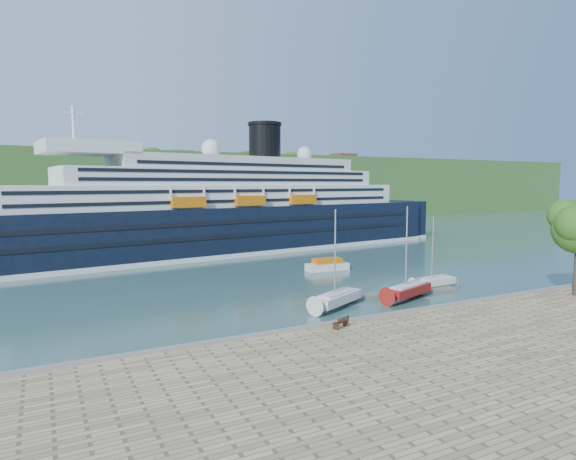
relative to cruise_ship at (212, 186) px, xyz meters
The scene contains 10 objects.
ground 55.54m from the cruise_ship, 82.15° to the right, with size 400.00×400.00×0.00m, color #2F544F.
far_hillside 91.79m from the cruise_ship, 85.39° to the left, with size 400.00×50.00×24.00m, color #305321.
quay_coping 55.48m from the cruise_ship, 82.18° to the right, with size 220.00×0.50×0.30m, color slate.
cruise_ship is the anchor object (origin of this frame).
park_bench 56.39m from the cruise_ship, 96.95° to the right, with size 1.74×0.71×1.12m, color #4C2815, non-canonical shape.
floating_pontoon 46.57m from the cruise_ship, 78.95° to the right, with size 16.58×2.03×0.37m, color slate, non-canonical shape.
sailboat_white_near 46.37m from the cruise_ship, 91.34° to the right, with size 7.94×2.20×10.25m, color silver, non-canonical shape.
sailboat_red 47.68m from the cruise_ship, 79.77° to the right, with size 8.03×2.23×10.37m, color maroon, non-canonical shape.
sailboat_white_far 46.77m from the cruise_ship, 70.57° to the right, with size 6.90×1.92×8.91m, color silver, non-canonical shape.
tender_launch 30.26m from the cruise_ship, 68.87° to the right, with size 6.82×2.33×1.89m, color #CC680C, non-canonical shape.
Camera 1 is at (-36.78, -35.36, 13.51)m, focal length 30.00 mm.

